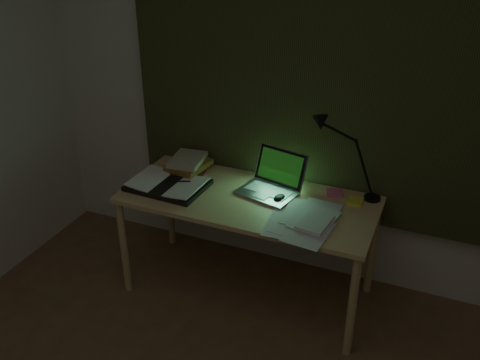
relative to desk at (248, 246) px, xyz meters
The scene contains 11 objects.
wall_back 1.04m from the desk, 56.61° to the left, with size 3.50×0.00×2.50m, color silver.
curtain 1.21m from the desk, 53.72° to the left, with size 2.20×0.06×2.00m, color #2E3018.
desk is the anchor object (origin of this frame).
laptop 0.45m from the desk, 44.07° to the left, with size 0.31×0.35×0.23m, color #B0B0B5, non-canonical shape.
open_textbook 0.59m from the desk, behind, with size 0.43×0.31×0.04m, color white, non-canonical shape.
book_stack 0.61m from the desk, 159.61° to the left, with size 0.20×0.24×0.10m, color white, non-canonical shape.
loose_papers 0.51m from the desk, 16.18° to the right, with size 0.32×0.34×0.02m, color silver, non-canonical shape.
mouse 0.38m from the desk, 13.07° to the left, with size 0.05×0.09×0.03m, color black.
sticky_yellow 0.68m from the desk, 17.51° to the left, with size 0.08×0.08×0.02m, color yellow.
sticky_pink 0.59m from the desk, 27.68° to the left, with size 0.08×0.08×0.02m, color pink.
desk_lamp 0.89m from the desk, 21.25° to the left, with size 0.33×0.25×0.49m, color black, non-canonical shape.
Camera 1 is at (0.70, -0.80, 2.13)m, focal length 40.00 mm.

